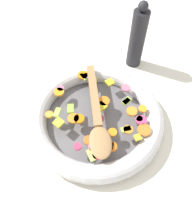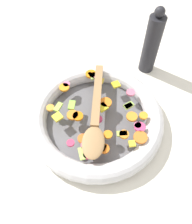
# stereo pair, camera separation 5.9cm
# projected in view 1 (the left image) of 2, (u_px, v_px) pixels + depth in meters

# --- Properties ---
(ground_plane) EXTENTS (4.00, 4.00, 0.00)m
(ground_plane) POSITION_uv_depth(u_px,v_px,m) (96.00, 122.00, 0.64)
(ground_plane) COLOR silver
(skillet) EXTENTS (0.38, 0.38, 0.05)m
(skillet) POSITION_uv_depth(u_px,v_px,m) (96.00, 118.00, 0.62)
(skillet) COLOR slate
(skillet) RESTS_ON ground_plane
(chopped_vegetables) EXTENTS (0.30, 0.26, 0.01)m
(chopped_vegetables) POSITION_uv_depth(u_px,v_px,m) (101.00, 115.00, 0.59)
(chopped_vegetables) COLOR orange
(chopped_vegetables) RESTS_ON skillet
(wooden_spoon) EXTENTS (0.25, 0.23, 0.01)m
(wooden_spoon) POSITION_uv_depth(u_px,v_px,m) (97.00, 117.00, 0.57)
(wooden_spoon) COLOR #A87F51
(wooden_spoon) RESTS_ON chopped_vegetables
(pepper_mill) EXTENTS (0.05, 0.05, 0.22)m
(pepper_mill) POSITION_uv_depth(u_px,v_px,m) (137.00, 38.00, 0.69)
(pepper_mill) COLOR #232328
(pepper_mill) RESTS_ON ground_plane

